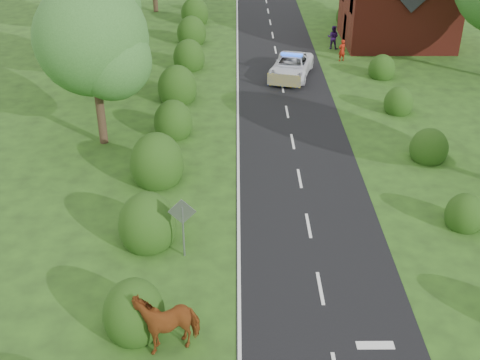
{
  "coord_description": "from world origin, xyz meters",
  "views": [
    {
      "loc": [
        -2.97,
        -16.74,
        13.95
      ],
      "look_at": [
        -2.84,
        5.6,
        1.3
      ],
      "focal_mm": 45.0,
      "sensor_mm": 36.0,
      "label": 1
    }
  ],
  "objects_px": {
    "cow": "(167,322)",
    "pedestrian_red": "(342,50)",
    "police_van": "(291,66)",
    "pedestrian_purple": "(333,37)",
    "road_sign": "(183,220)"
  },
  "relations": [
    {
      "from": "road_sign",
      "to": "pedestrian_purple",
      "type": "bearing_deg",
      "value": 70.41
    },
    {
      "from": "road_sign",
      "to": "police_van",
      "type": "xyz_separation_m",
      "value": [
        5.71,
        20.13,
        -0.93
      ]
    },
    {
      "from": "road_sign",
      "to": "cow",
      "type": "relative_size",
      "value": 1.09
    },
    {
      "from": "road_sign",
      "to": "pedestrian_purple",
      "type": "height_order",
      "value": "road_sign"
    },
    {
      "from": "pedestrian_purple",
      "to": "police_van",
      "type": "bearing_deg",
      "value": 78.54
    },
    {
      "from": "police_van",
      "to": "pedestrian_red",
      "type": "height_order",
      "value": "police_van"
    },
    {
      "from": "cow",
      "to": "police_van",
      "type": "relative_size",
      "value": 0.41
    },
    {
      "from": "road_sign",
      "to": "cow",
      "type": "distance_m",
      "value": 4.63
    },
    {
      "from": "road_sign",
      "to": "cow",
      "type": "xyz_separation_m",
      "value": [
        -0.17,
        -4.56,
        -0.83
      ]
    },
    {
      "from": "cow",
      "to": "pedestrian_purple",
      "type": "distance_m",
      "value": 32.39
    },
    {
      "from": "police_van",
      "to": "pedestrian_red",
      "type": "relative_size",
      "value": 3.64
    },
    {
      "from": "police_van",
      "to": "pedestrian_purple",
      "type": "height_order",
      "value": "pedestrian_purple"
    },
    {
      "from": "police_van",
      "to": "pedestrian_red",
      "type": "distance_m",
      "value": 5.14
    },
    {
      "from": "cow",
      "to": "pedestrian_red",
      "type": "relative_size",
      "value": 1.5
    },
    {
      "from": "police_van",
      "to": "pedestrian_purple",
      "type": "bearing_deg",
      "value": 74.25
    }
  ]
}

